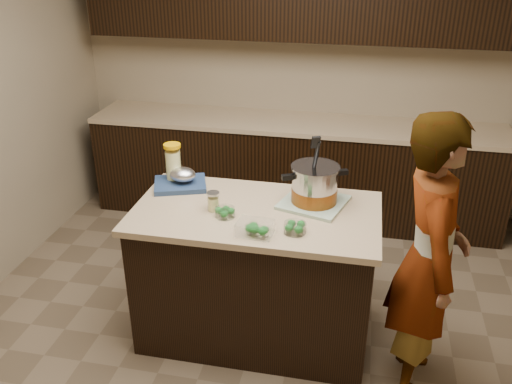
% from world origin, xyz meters
% --- Properties ---
extents(ground_plane, '(4.00, 4.00, 0.00)m').
position_xyz_m(ground_plane, '(0.00, 0.00, 0.00)').
color(ground_plane, brown).
rests_on(ground_plane, ground).
extents(room_shell, '(4.04, 4.04, 2.72)m').
position_xyz_m(room_shell, '(0.00, 0.00, 1.71)').
color(room_shell, tan).
rests_on(room_shell, ground).
extents(back_cabinets, '(3.60, 0.63, 2.33)m').
position_xyz_m(back_cabinets, '(0.00, 1.74, 0.94)').
color(back_cabinets, black).
rests_on(back_cabinets, ground).
extents(island, '(1.46, 0.81, 0.90)m').
position_xyz_m(island, '(0.00, 0.00, 0.45)').
color(island, black).
rests_on(island, ground).
extents(dish_towel, '(0.45, 0.45, 0.02)m').
position_xyz_m(dish_towel, '(0.33, 0.15, 0.91)').
color(dish_towel, '#5B8763').
rests_on(dish_towel, island).
extents(stock_pot, '(0.39, 0.38, 0.41)m').
position_xyz_m(stock_pot, '(0.33, 0.15, 1.02)').
color(stock_pot, '#B7B7BC').
rests_on(stock_pot, dish_towel).
extents(lemonade_pitcher, '(0.13, 0.13, 0.27)m').
position_xyz_m(lemonade_pitcher, '(-0.60, 0.27, 1.02)').
color(lemonade_pitcher, '#DDDA87').
rests_on(lemonade_pitcher, island).
extents(mason_jar, '(0.10, 0.10, 0.12)m').
position_xyz_m(mason_jar, '(-0.25, -0.05, 0.96)').
color(mason_jar, '#DDDA87').
rests_on(mason_jar, island).
extents(broccoli_tub_left, '(0.14, 0.14, 0.06)m').
position_xyz_m(broccoli_tub_left, '(-0.16, -0.11, 0.93)').
color(broccoli_tub_left, silver).
rests_on(broccoli_tub_left, island).
extents(broccoli_tub_right, '(0.16, 0.16, 0.06)m').
position_xyz_m(broccoli_tub_right, '(0.26, -0.21, 0.93)').
color(broccoli_tub_right, silver).
rests_on(broccoli_tub_right, island).
extents(broccoli_tub_rect, '(0.21, 0.16, 0.07)m').
position_xyz_m(broccoli_tub_rect, '(0.05, -0.27, 0.93)').
color(broccoli_tub_rect, silver).
rests_on(broccoli_tub_rect, island).
extents(blue_tray, '(0.39, 0.35, 0.12)m').
position_xyz_m(blue_tray, '(-0.54, 0.22, 0.94)').
color(blue_tray, navy).
rests_on(blue_tray, island).
extents(person, '(0.43, 0.62, 1.64)m').
position_xyz_m(person, '(0.98, -0.22, 0.82)').
color(person, gray).
rests_on(person, ground).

